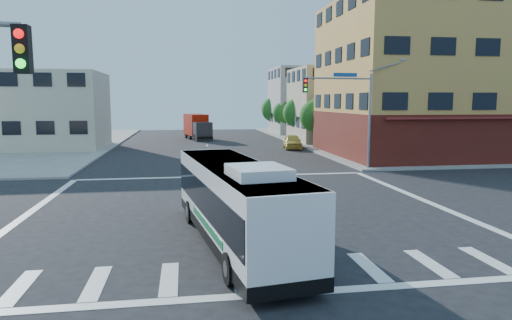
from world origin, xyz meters
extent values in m
plane|color=black|center=(0.00, 0.00, 0.00)|extent=(120.00, 120.00, 0.00)
cube|color=gray|center=(35.00, 35.00, 0.07)|extent=(50.00, 50.00, 0.15)
cube|color=#BE8444|center=(20.00, 18.50, 7.00)|extent=(18.00, 15.00, 14.00)
cube|color=#541B13|center=(20.00, 18.50, 2.00)|extent=(18.09, 15.08, 4.00)
cube|color=maroon|center=(20.00, 11.40, 3.60)|extent=(16.00, 1.60, 0.51)
cube|color=#C2B194|center=(17.00, 34.00, 4.50)|extent=(12.00, 10.00, 9.00)
cube|color=#989893|center=(17.00, 48.00, 5.00)|extent=(12.00, 10.00, 10.00)
cube|color=#BDB59D|center=(-17.00, 30.00, 4.00)|extent=(12.00, 10.00, 8.00)
cylinder|color=gray|center=(10.80, 10.80, 3.50)|extent=(0.18, 0.18, 7.00)
cylinder|color=gray|center=(8.30, 10.55, 6.60)|extent=(5.01, 0.62, 0.12)
cube|color=black|center=(5.80, 10.30, 6.10)|extent=(0.32, 0.30, 1.00)
sphere|color=#FF0C0C|center=(5.80, 10.13, 6.40)|extent=(0.20, 0.20, 0.20)
sphere|color=yellow|center=(5.80, 10.13, 6.10)|extent=(0.20, 0.20, 0.20)
sphere|color=#19FF33|center=(5.80, 10.13, 5.80)|extent=(0.20, 0.20, 0.20)
cube|color=#134B89|center=(8.80, 10.60, 6.85)|extent=(1.80, 0.22, 0.28)
cube|color=gray|center=(13.30, 11.05, 8.00)|extent=(0.50, 0.22, 0.14)
cube|color=black|center=(-5.80, -10.30, 6.10)|extent=(0.32, 0.30, 1.00)
sphere|color=#FF0C0C|center=(-5.80, -10.47, 6.40)|extent=(0.20, 0.20, 0.20)
sphere|color=yellow|center=(-5.80, -10.47, 6.10)|extent=(0.20, 0.20, 0.20)
sphere|color=#19FF33|center=(-5.80, -10.47, 5.80)|extent=(0.20, 0.20, 0.20)
cylinder|color=#3A2615|center=(11.80, 28.00, 0.96)|extent=(0.28, 0.28, 1.92)
sphere|color=#175118|center=(11.80, 28.00, 3.37)|extent=(3.60, 3.60, 3.60)
sphere|color=#175118|center=(12.20, 27.70, 4.27)|extent=(2.52, 2.52, 2.52)
cylinder|color=#3A2615|center=(11.80, 36.00, 1.00)|extent=(0.28, 0.28, 1.99)
sphere|color=#175118|center=(11.80, 36.00, 3.51)|extent=(3.80, 3.80, 3.80)
sphere|color=#175118|center=(12.20, 35.70, 4.46)|extent=(2.66, 2.66, 2.66)
cylinder|color=#3A2615|center=(11.80, 44.00, 0.94)|extent=(0.28, 0.28, 1.89)
sphere|color=#175118|center=(11.80, 44.00, 3.25)|extent=(3.40, 3.40, 3.40)
sphere|color=#175118|center=(12.20, 43.70, 4.10)|extent=(2.38, 2.38, 2.38)
cylinder|color=#3A2615|center=(11.80, 52.00, 1.01)|extent=(0.28, 0.28, 2.03)
sphere|color=#175118|center=(11.80, 52.00, 3.63)|extent=(4.00, 4.00, 4.00)
sphere|color=#175118|center=(12.20, 51.70, 4.63)|extent=(2.80, 2.80, 2.80)
cube|color=black|center=(-0.78, -5.17, 0.49)|extent=(3.81, 10.86, 0.40)
cube|color=white|center=(-0.78, -5.17, 1.57)|extent=(3.79, 10.84, 2.52)
cube|color=black|center=(-0.78, -5.17, 1.73)|extent=(3.79, 10.53, 1.11)
cube|color=black|center=(-1.56, 0.03, 1.64)|extent=(2.06, 0.36, 1.20)
cube|color=#E5590C|center=(-1.56, 0.06, 2.52)|extent=(1.68, 0.29, 0.25)
cube|color=white|center=(-0.78, -5.17, 2.78)|extent=(3.72, 10.62, 0.11)
cube|color=white|center=(-0.39, -7.80, 2.99)|extent=(1.85, 2.16, 0.32)
cube|color=#14793D|center=(-1.84, -5.78, 0.93)|extent=(0.73, 4.82, 0.25)
cube|color=#14793D|center=(0.41, -5.44, 0.93)|extent=(0.73, 4.82, 0.25)
cylinder|color=black|center=(-2.33, -1.96, 0.46)|extent=(0.40, 0.95, 0.92)
cylinder|color=#99999E|center=(-2.45, -1.98, 0.46)|extent=(0.10, 0.46, 0.46)
cylinder|color=black|center=(-0.24, -1.65, 0.46)|extent=(0.40, 0.95, 0.92)
cylinder|color=#99999E|center=(-0.11, -1.63, 0.46)|extent=(0.10, 0.46, 0.46)
cylinder|color=black|center=(-1.33, -8.69, 0.46)|extent=(0.40, 0.95, 0.92)
cylinder|color=#99999E|center=(-1.45, -8.71, 0.46)|extent=(0.10, 0.46, 0.46)
cylinder|color=black|center=(0.76, -8.38, 0.46)|extent=(0.40, 0.95, 0.92)
cylinder|color=#99999E|center=(0.89, -8.36, 0.46)|extent=(0.10, 0.46, 0.46)
cube|color=#26252A|center=(-0.26, 36.99, 1.18)|extent=(2.48, 2.41, 2.36)
cube|color=black|center=(-0.07, 36.14, 1.55)|extent=(1.88, 0.49, 0.91)
cube|color=#A31404|center=(-1.01, 40.36, 1.91)|extent=(3.24, 5.45, 2.73)
cube|color=black|center=(-0.78, 39.29, 0.50)|extent=(3.54, 7.54, 0.27)
cylinder|color=black|center=(-1.23, 36.96, 0.45)|extent=(0.45, 0.94, 0.91)
cylinder|color=black|center=(0.63, 37.37, 0.45)|extent=(0.45, 0.94, 0.91)
cylinder|color=black|center=(-1.81, 39.53, 0.45)|extent=(0.45, 0.94, 0.91)
cylinder|color=black|center=(0.06, 39.95, 0.45)|extent=(0.45, 0.94, 0.91)
cylinder|color=black|center=(-2.30, 41.75, 0.45)|extent=(0.45, 0.94, 0.91)
cylinder|color=black|center=(-0.44, 42.16, 0.45)|extent=(0.45, 0.94, 0.91)
imported|color=gold|center=(8.74, 26.08, 0.76)|extent=(2.38, 4.65, 1.52)
camera|label=1|loc=(-2.48, -20.68, 5.04)|focal=32.00mm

